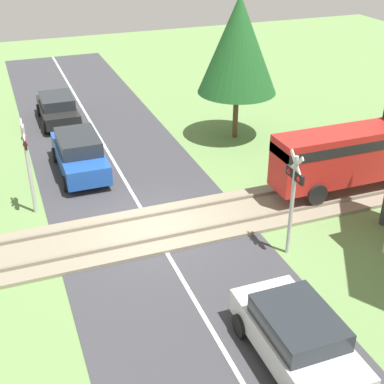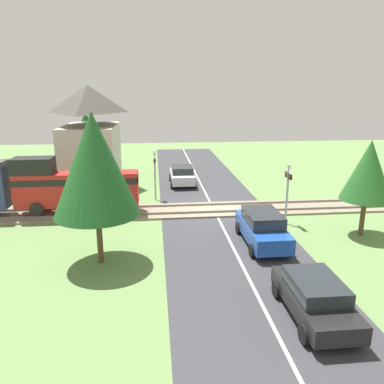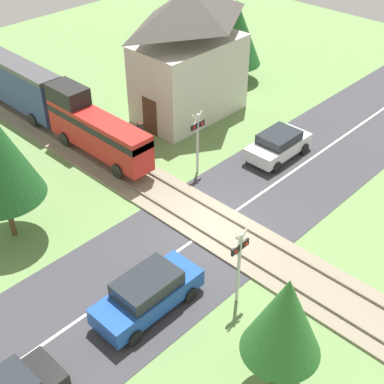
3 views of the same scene
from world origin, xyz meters
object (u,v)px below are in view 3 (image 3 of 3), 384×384
(car_far_side, at_px, (278,144))
(crossing_signal_west_approach, at_px, (239,258))
(crossing_signal_east_approach, at_px, (198,135))
(station_building, at_px, (189,56))
(train, at_px, (9,79))
(car_near_crossing, at_px, (148,293))
(pedestrian_by_station, at_px, (140,135))

(car_far_side, relative_size, crossing_signal_west_approach, 1.11)
(crossing_signal_east_approach, bearing_deg, station_building, 47.93)
(train, xyz_separation_m, crossing_signal_east_approach, (2.63, -12.93, 0.26))
(car_near_crossing, height_order, crossing_signal_east_approach, crossing_signal_east_approach)
(car_far_side, bearing_deg, pedestrian_by_station, 125.54)
(crossing_signal_east_approach, bearing_deg, crossing_signal_west_approach, -126.92)
(car_far_side, bearing_deg, car_near_crossing, -166.29)
(car_far_side, height_order, station_building, station_building)
(station_building, height_order, pedestrian_by_station, station_building)
(train, height_order, car_near_crossing, train)
(station_building, bearing_deg, pedestrian_by_station, -171.15)
(crossing_signal_west_approach, xyz_separation_m, pedestrian_by_station, (4.95, 10.93, -1.45))
(crossing_signal_east_approach, height_order, station_building, station_building)
(car_far_side, height_order, crossing_signal_east_approach, crossing_signal_east_approach)
(car_far_side, relative_size, station_building, 0.51)
(crossing_signal_west_approach, bearing_deg, crossing_signal_east_approach, 53.08)
(car_far_side, distance_m, pedestrian_by_station, 7.35)
(car_near_crossing, xyz_separation_m, car_far_side, (11.81, 2.88, -0.07))
(car_near_crossing, relative_size, crossing_signal_west_approach, 1.26)
(station_building, relative_size, pedestrian_by_station, 4.78)
(car_far_side, bearing_deg, station_building, 88.26)
(crossing_signal_east_approach, bearing_deg, car_far_side, -27.51)
(station_building, xyz_separation_m, pedestrian_by_station, (-4.48, -0.70, -2.92))
(crossing_signal_east_approach, height_order, pedestrian_by_station, crossing_signal_east_approach)
(crossing_signal_west_approach, height_order, crossing_signal_east_approach, same)
(car_near_crossing, relative_size, car_far_side, 1.14)
(car_far_side, height_order, pedestrian_by_station, pedestrian_by_station)
(train, bearing_deg, crossing_signal_west_approach, -97.52)
(crossing_signal_east_approach, bearing_deg, car_near_crossing, -147.77)
(crossing_signal_west_approach, xyz_separation_m, crossing_signal_east_approach, (5.27, 7.01, 0.00))
(car_near_crossing, bearing_deg, car_far_side, 13.71)
(train, bearing_deg, crossing_signal_east_approach, -78.49)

